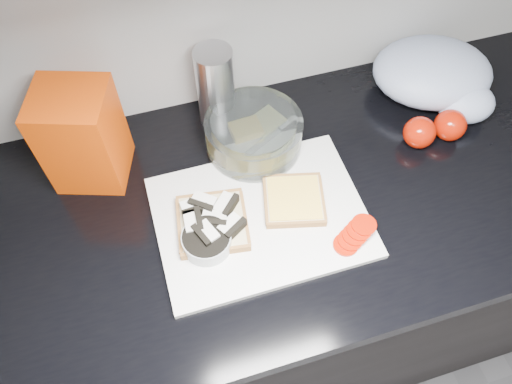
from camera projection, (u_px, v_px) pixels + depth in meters
base_cabinet at (296, 280)px, 1.40m from camera, size 3.50×0.60×0.86m
countertop at (310, 192)px, 1.03m from camera, size 3.50×0.64×0.04m
cutting_board at (261, 217)px, 0.97m from camera, size 0.40×0.30×0.01m
bread_left at (212, 221)px, 0.94m from camera, size 0.15×0.15×0.04m
bread_right at (294, 200)px, 0.97m from camera, size 0.15×0.15×0.02m
tomato_slices at (355, 235)px, 0.93m from camera, size 0.10×0.08×0.02m
knife at (275, 146)px, 1.05m from camera, size 0.17×0.10×0.01m
seed_tub at (207, 241)px, 0.91m from camera, size 0.09×0.09×0.05m
tub_lid at (265, 179)px, 1.02m from camera, size 0.13×0.13×0.01m
glass_bowl at (254, 135)px, 1.03m from camera, size 0.20×0.20×0.08m
bread_bag at (83, 137)px, 0.95m from camera, size 0.17×0.16×0.21m
steel_canister at (216, 88)px, 1.04m from camera, size 0.08×0.08×0.19m
grocery_bag at (437, 76)px, 1.11m from camera, size 0.32×0.30×0.12m
whole_tomatoes at (435, 129)px, 1.05m from camera, size 0.14×0.07×0.07m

